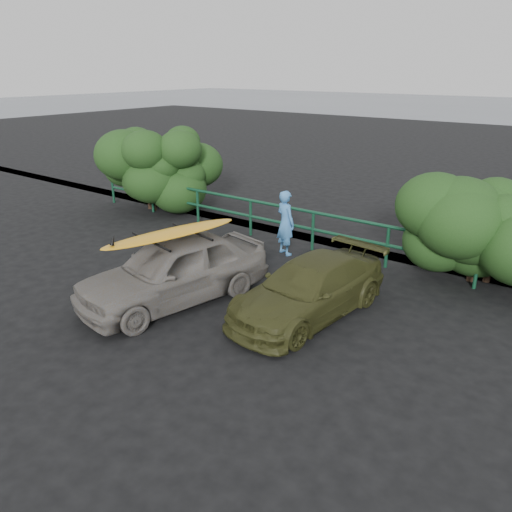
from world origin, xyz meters
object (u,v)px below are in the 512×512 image
(olive_vehicle, at_px, (309,289))
(surfboard, at_px, (172,233))
(man, at_px, (285,223))
(guardrail, at_px, (280,224))
(sedan, at_px, (174,270))

(olive_vehicle, height_order, surfboard, surfboard)
(surfboard, bearing_deg, olive_vehicle, 36.32)
(man, bearing_deg, guardrail, -27.01)
(sedan, xyz_separation_m, olive_vehicle, (2.45, 1.09, -0.14))
(man, xyz_separation_m, surfboard, (-0.24, -3.58, 0.62))
(man, distance_m, surfboard, 3.64)
(sedan, relative_size, olive_vehicle, 1.08)
(guardrail, distance_m, man, 0.93)
(guardrail, height_order, man, man)
(man, height_order, surfboard, man)
(guardrail, distance_m, olive_vehicle, 4.21)
(olive_vehicle, height_order, man, man)
(olive_vehicle, bearing_deg, guardrail, 137.91)
(guardrail, relative_size, olive_vehicle, 3.83)
(guardrail, bearing_deg, olive_vehicle, -48.36)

